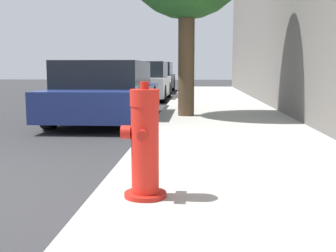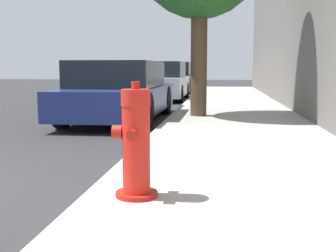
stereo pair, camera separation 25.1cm
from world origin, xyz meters
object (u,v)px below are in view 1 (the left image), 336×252
at_px(fire_hydrant, 145,145).
at_px(parked_car_near, 107,92).
at_px(parked_car_far, 154,78).
at_px(parked_car_mid, 144,82).

bearing_deg(fire_hydrant, parked_car_near, 104.75).
distance_m(fire_hydrant, parked_car_far, 17.44).
height_order(parked_car_mid, parked_car_far, parked_car_far).
relative_size(parked_car_near, parked_car_mid, 1.14).
height_order(parked_car_near, parked_car_far, parked_car_far).
distance_m(parked_car_near, parked_car_mid, 6.18).
bearing_deg(parked_car_mid, fire_hydrant, -82.78).
xyz_separation_m(fire_hydrant, parked_car_far, (-1.66, 17.36, 0.14)).
relative_size(parked_car_mid, parked_car_far, 0.93).
relative_size(parked_car_near, parked_car_far, 1.06).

